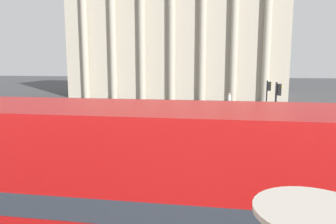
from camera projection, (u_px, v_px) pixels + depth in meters
The scene contains 9 objects.
double_decker_bus at pixel (132, 192), 6.86m from camera, with size 11.36×2.68×4.12m.
plaza_building_left at pixel (179, 29), 47.02m from camera, with size 29.57×13.11×19.12m.
traffic_light_near at pixel (310, 132), 13.46m from camera, with size 0.42×0.24×3.20m.
traffic_light_mid at pixel (277, 104), 19.83m from camera, with size 0.42×0.24×3.76m.
traffic_light_far at pixel (268, 96), 25.75m from camera, with size 0.42×0.24×3.50m.
car_white at pixel (273, 120), 24.06m from camera, with size 4.20×1.93×1.35m.
pedestrian_red at pixel (222, 124), 21.34m from camera, with size 0.32×0.32×1.70m.
pedestrian_white at pixel (229, 99), 35.30m from camera, with size 0.32×0.32×1.60m.
pedestrian_black at pixel (240, 108), 29.09m from camera, with size 0.32×0.32×1.60m.
Camera 1 is at (1.05, -1.96, 5.02)m, focal length 35.00 mm.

